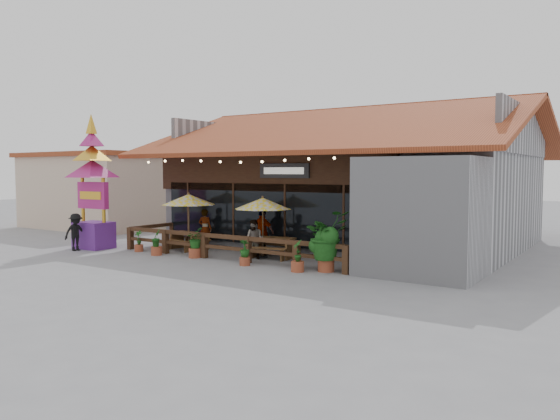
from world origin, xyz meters
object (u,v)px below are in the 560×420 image
Objects in this scene: umbrella_left at (189,200)px; pedestrian at (76,232)px; thai_sign_tower at (92,172)px; tropical_plant at (326,237)px; umbrella_right at (263,204)px; picnic_table_left at (187,238)px; picnic_table_right at (273,244)px.

umbrella_left is 1.74× the size of pedestrian.
thai_sign_tower is 3.04× the size of tropical_plant.
umbrella_right is 3.66m from tropical_plant.
umbrella_left is at bearing -47.81° from pedestrian.
umbrella_right is 1.90× the size of pedestrian.
umbrella_left is 1.34× the size of tropical_plant.
tropical_plant reaches higher than picnic_table_left.
thai_sign_tower is at bearing -165.13° from picnic_table_right.
umbrella_left is 4.22m from thai_sign_tower.
tropical_plant is at bearing -24.12° from picnic_table_right.
tropical_plant is (3.34, -1.22, -0.87)m from umbrella_right.
umbrella_left is 1.59× the size of picnic_table_left.
umbrella_left is 4.23m from picnic_table_right.
thai_sign_tower is (-3.67, -1.77, 1.10)m from umbrella_left.
pedestrian reaches higher than picnic_table_left.
pedestrian is at bearing -171.72° from tropical_plant.
umbrella_left reaches higher than umbrella_right.
thai_sign_tower is at bearing 6.10° from pedestrian.
umbrella_left is 1.57m from picnic_table_left.
picnic_table_left is at bearing 155.40° from umbrella_left.
umbrella_left is at bearing -24.60° from picnic_table_left.
thai_sign_tower is at bearing -176.24° from tropical_plant.
thai_sign_tower is (-7.60, -2.02, 2.63)m from picnic_table_right.
umbrella_left is at bearing 25.70° from thai_sign_tower.
umbrella_left is 0.44× the size of thai_sign_tower.
thai_sign_tower is (-3.49, -1.85, 2.66)m from picnic_table_left.
umbrella_left is 0.92× the size of umbrella_right.
picnic_table_right is at bearing 15.64° from umbrella_right.
pedestrian is at bearing -159.38° from picnic_table_right.
picnic_table_right is (4.11, 0.17, 0.03)m from picnic_table_left.
pedestrian is (-7.23, -2.76, -1.24)m from umbrella_right.
pedestrian is at bearing -159.13° from umbrella_right.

